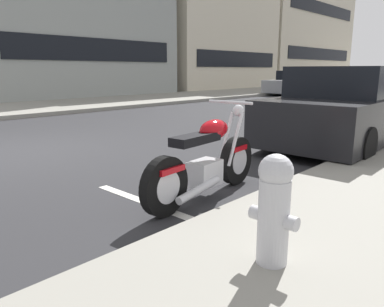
{
  "coord_description": "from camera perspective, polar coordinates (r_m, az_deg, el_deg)",
  "views": [
    {
      "loc": [
        -2.57,
        -6.98,
        1.49
      ],
      "look_at": [
        0.65,
        -3.97,
        0.49
      ],
      "focal_mm": 34.63,
      "sensor_mm": 36.0,
      "label": 1
    }
  ],
  "objects": [
    {
      "name": "parked_motorcycle",
      "position": [
        4.34,
        2.2,
        -1.39
      ],
      "size": [
        2.05,
        0.62,
        1.12
      ],
      "rotation": [
        0.0,
        0.0,
        0.09
      ],
      "color": "black",
      "rests_on": "ground"
    },
    {
      "name": "parking_stall_stripe",
      "position": [
        4.15,
        -5.1,
        -8.22
      ],
      "size": [
        0.12,
        2.2,
        0.01
      ],
      "primitive_type": "cube",
      "color": "silver",
      "rests_on": "ground"
    },
    {
      "name": "car_opposite_curb",
      "position": [
        23.92,
        15.5,
        10.35
      ],
      "size": [
        4.61,
        1.8,
        1.43
      ],
      "rotation": [
        0.0,
        0.0,
        3.14
      ],
      "color": "gray",
      "rests_on": "ground"
    },
    {
      "name": "sidewalk_far_curb",
      "position": [
        20.37,
        -1.19,
        8.78
      ],
      "size": [
        120.0,
        5.0,
        0.14
      ],
      "primitive_type": "cube",
      "color": "gray",
      "rests_on": "ground"
    },
    {
      "name": "ground_plane",
      "position": [
        7.59,
        -26.2,
        0.14
      ],
      "size": [
        260.0,
        260.0,
        0.0
      ],
      "primitive_type": "plane",
      "color": "#28282B"
    },
    {
      "name": "townhouse_behind_pole",
      "position": [
        31.43,
        -0.48,
        19.31
      ],
      "size": [
        10.9,
        10.11,
        10.13
      ],
      "color": "beige",
      "rests_on": "ground"
    },
    {
      "name": "townhouse_corner_block",
      "position": [
        42.45,
        13.26,
        19.62
      ],
      "size": [
        15.6,
        9.82,
        13.57
      ],
      "color": "beige",
      "rests_on": "ground"
    },
    {
      "name": "fire_hydrant",
      "position": [
        2.65,
        12.53,
        -7.99
      ],
      "size": [
        0.24,
        0.36,
        0.8
      ],
      "color": "#B7B7BC",
      "rests_on": "sidewalk_near_curb"
    },
    {
      "name": "parked_car_mid_block",
      "position": [
        8.08,
        22.72,
        6.4
      ],
      "size": [
        4.5,
        1.98,
        1.55
      ],
      "rotation": [
        0.0,
        0.0,
        0.02
      ],
      "color": "black",
      "rests_on": "ground"
    }
  ]
}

